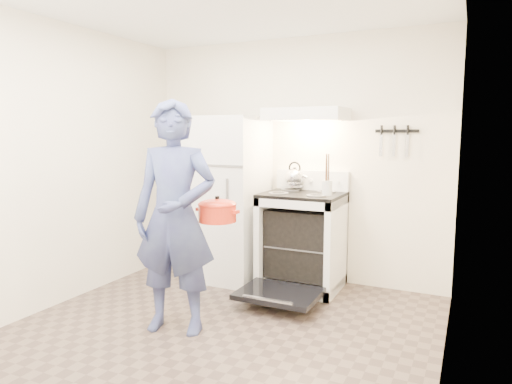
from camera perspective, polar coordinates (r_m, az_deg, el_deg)
floor at (r=3.55m, az=-6.55°, el=-18.26°), size 3.60×3.60×0.00m
back_wall at (r=4.82m, az=4.63°, el=4.02°), size 3.20×0.02×2.50m
refrigerator at (r=4.79m, az=-3.42°, el=-0.80°), size 0.70×0.70×1.70m
stove_body at (r=4.56m, az=5.78°, el=-6.24°), size 0.76×0.65×0.92m
cooktop at (r=4.47m, az=5.86°, el=-0.32°), size 0.76×0.65×0.03m
backsplash at (r=4.73m, az=7.04°, el=1.48°), size 0.76×0.07×0.20m
oven_door at (r=4.12m, az=2.87°, el=-12.57°), size 0.70×0.54×0.04m
oven_rack at (r=4.56m, az=5.78°, el=-6.49°), size 0.60×0.52×0.01m
range_hood at (r=4.51m, az=6.32°, el=9.61°), size 0.76×0.50×0.12m
knife_strip at (r=4.54m, az=17.20°, el=7.29°), size 0.40×0.02×0.03m
pizza_stone at (r=4.62m, az=5.53°, el=-6.13°), size 0.35×0.35×0.02m
tea_kettle at (r=4.67m, az=4.84°, el=1.99°), size 0.24×0.20×0.29m
utensil_jar at (r=4.11m, az=8.87°, el=0.51°), size 0.10×0.10×0.13m
person at (r=3.54m, az=-10.11°, el=-3.15°), size 0.74×0.57×1.78m
dutch_oven at (r=3.58m, az=-4.86°, el=-2.63°), size 0.37×0.30×0.24m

